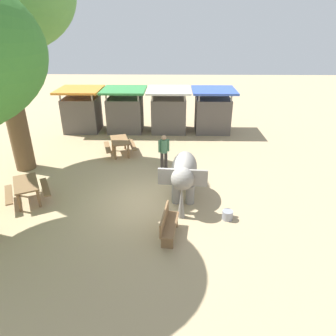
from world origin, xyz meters
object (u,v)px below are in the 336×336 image
object	(u,v)px
market_stall_white	(169,113)
picnic_table_near	(120,143)
wooden_bench	(168,224)
market_stall_orange	(82,112)
feed_bucket	(227,215)
elephant	(184,173)
market_stall_green	(125,112)
picnic_table_far	(27,187)
market_stall_blue	(212,113)
person_handler	(164,150)

from	to	relation	value
market_stall_white	picnic_table_near	bearing A→B (deg)	-122.43
wooden_bench	market_stall_orange	size ratio (longest dim) A/B	0.57
picnic_table_near	feed_bucket	size ratio (longest dim) A/B	5.17
elephant	market_stall_green	world-z (taller)	market_stall_green
picnic_table_far	market_stall_white	bearing A→B (deg)	120.78
picnic_table_far	feed_bucket	size ratio (longest dim) A/B	5.60
market_stall_orange	market_stall_white	distance (m)	5.20
elephant	feed_bucket	distance (m)	2.15
market_stall_orange	market_stall_white	xyz separation A→B (m)	(5.20, 0.00, 0.00)
elephant	feed_bucket	xyz separation A→B (m)	(1.46, -1.27, -0.94)
elephant	market_stall_green	bearing A→B (deg)	-152.60
market_stall_green	market_stall_orange	bearing A→B (deg)	180.00
market_stall_white	feed_bucket	xyz separation A→B (m)	(2.15, -9.25, -0.98)
market_stall_green	market_stall_blue	distance (m)	5.20
wooden_bench	picnic_table_near	xyz separation A→B (m)	(-2.52, 6.51, 0.12)
picnic_table_near	market_stall_white	world-z (taller)	market_stall_white
person_handler	feed_bucket	distance (m)	4.54
wooden_bench	picnic_table_far	xyz separation A→B (m)	(-5.20, 1.97, 0.12)
picnic_table_far	market_stall_green	bearing A→B (deg)	135.74
picnic_table_near	market_stall_blue	world-z (taller)	market_stall_blue
market_stall_green	market_stall_blue	bearing A→B (deg)	0.00
market_stall_green	wooden_bench	bearing A→B (deg)	-74.89
picnic_table_far	feed_bucket	distance (m)	7.27
picnic_table_near	market_stall_orange	bearing A→B (deg)	-159.15
person_handler	wooden_bench	size ratio (longest dim) A/B	1.12
picnic_table_far	elephant	bearing A→B (deg)	64.83
feed_bucket	market_stall_white	bearing A→B (deg)	103.09
market_stall_orange	market_stall_blue	bearing A→B (deg)	0.00
wooden_bench	picnic_table_far	world-z (taller)	wooden_bench
picnic_table_far	feed_bucket	bearing A→B (deg)	54.27
person_handler	picnic_table_far	world-z (taller)	person_handler
person_handler	feed_bucket	xyz separation A→B (m)	(2.27, -3.86, -0.79)
wooden_bench	market_stall_white	size ratio (longest dim) A/B	0.57
elephant	person_handler	size ratio (longest dim) A/B	1.54
picnic_table_far	market_stall_blue	bearing A→B (deg)	109.40
market_stall_green	market_stall_blue	world-z (taller)	same
market_stall_white	wooden_bench	bearing A→B (deg)	-89.11
picnic_table_far	market_stall_green	world-z (taller)	market_stall_green
market_stall_white	picnic_table_far	bearing A→B (deg)	-121.43
elephant	person_handler	bearing A→B (deg)	-157.66
picnic_table_near	picnic_table_far	xyz separation A→B (m)	(-2.68, -4.53, 0.00)
elephant	feed_bucket	bearing A→B (deg)	53.98
market_stall_green	market_stall_blue	size ratio (longest dim) A/B	1.00
elephant	market_stall_orange	world-z (taller)	market_stall_orange
market_stall_white	market_stall_blue	distance (m)	2.60
elephant	market_stall_orange	size ratio (longest dim) A/B	0.99
elephant	picnic_table_near	bearing A→B (deg)	-139.47
market_stall_green	person_handler	bearing A→B (deg)	-65.26
picnic_table_near	elephant	bearing A→B (deg)	18.96
person_handler	picnic_table_far	bearing A→B (deg)	-79.55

